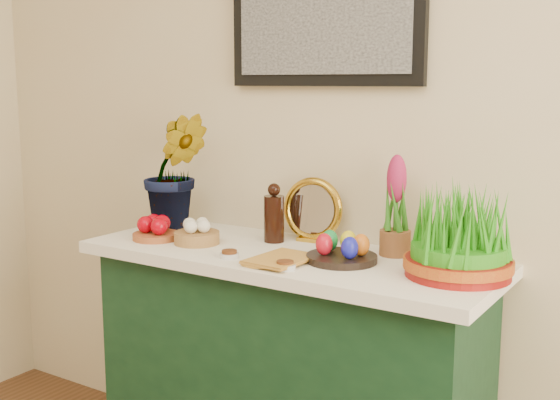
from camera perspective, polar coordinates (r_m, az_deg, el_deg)
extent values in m
cube|color=beige|center=(2.34, 10.52, 7.10)|extent=(4.00, 0.04, 2.70)
cube|color=black|center=(2.47, 3.60, 15.50)|extent=(0.74, 0.03, 0.54)
cube|color=#A5A5A5|center=(2.45, 3.38, 15.54)|extent=(0.66, 0.01, 0.46)
cube|color=#15391E|center=(2.48, 0.65, -14.68)|extent=(1.30, 0.45, 0.85)
cube|color=white|center=(2.33, 0.67, -4.67)|extent=(1.40, 0.55, 0.04)
imported|color=#317E1D|center=(2.67, -8.51, 3.85)|extent=(0.38, 0.38, 0.59)
cylinder|color=#9C4F28|center=(2.54, -10.03, -2.91)|extent=(0.21, 0.21, 0.02)
cylinder|color=#A68143|center=(2.45, -6.78, -3.06)|extent=(0.20, 0.20, 0.04)
cylinder|color=black|center=(2.45, -0.49, -1.55)|extent=(0.07, 0.07, 0.16)
sphere|color=black|center=(2.43, -0.49, 0.85)|extent=(0.04, 0.04, 0.04)
cube|color=gold|center=(2.47, 2.48, -3.22)|extent=(0.09, 0.05, 0.01)
torus|color=gold|center=(2.47, 2.68, -0.75)|extent=(0.23, 0.07, 0.23)
cylinder|color=silver|center=(2.46, 2.62, -0.77)|extent=(0.17, 0.04, 0.17)
imported|color=#C18934|center=(2.22, -1.59, -4.50)|extent=(0.16, 0.22, 0.03)
cylinder|color=silver|center=(2.25, -4.14, -4.53)|extent=(0.06, 0.06, 0.02)
cylinder|color=#592D14|center=(2.25, -4.14, -4.21)|extent=(0.05, 0.05, 0.01)
cylinder|color=silver|center=(2.11, 0.41, -5.45)|extent=(0.06, 0.06, 0.02)
cylinder|color=#592D14|center=(2.10, 0.41, -5.10)|extent=(0.05, 0.05, 0.01)
cylinder|color=black|center=(2.20, 5.03, -4.74)|extent=(0.29, 0.29, 0.02)
ellipsoid|color=red|center=(2.19, 3.61, -3.61)|extent=(0.05, 0.05, 0.07)
ellipsoid|color=#1A1DBC|center=(2.14, 5.68, -3.89)|extent=(0.05, 0.05, 0.07)
ellipsoid|color=yellow|center=(2.23, 5.58, -3.36)|extent=(0.05, 0.05, 0.07)
ellipsoid|color=green|center=(2.24, 4.06, -3.30)|extent=(0.05, 0.05, 0.07)
ellipsoid|color=orange|center=(2.19, 6.61, -3.64)|extent=(0.05, 0.05, 0.07)
cylinder|color=brown|center=(2.30, 9.32, -3.45)|extent=(0.10, 0.10, 0.08)
ellipsoid|color=#B12351|center=(2.26, 9.46, 1.73)|extent=(0.06, 0.06, 0.15)
cylinder|color=maroon|center=(2.09, 14.25, -5.32)|extent=(0.30, 0.30, 0.06)
cylinder|color=#A91B10|center=(2.09, 14.26, -5.02)|extent=(0.31, 0.31, 0.03)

